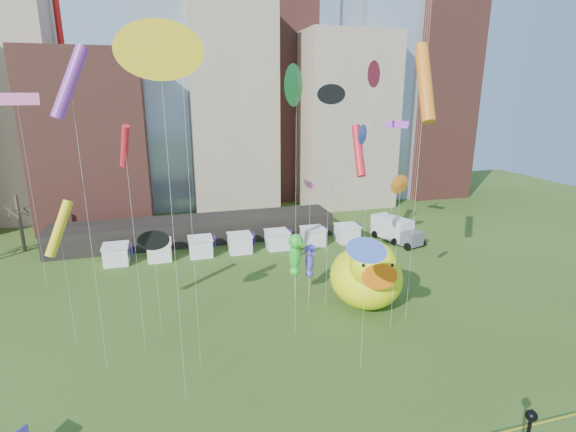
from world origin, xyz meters
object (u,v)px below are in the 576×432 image
object	(u,v)px
small_duck	(371,272)
seahorse_green	(295,252)
box_truck	(395,230)
seahorse_purple	(310,258)
big_duck	(367,274)

from	to	relation	value
small_duck	seahorse_green	world-z (taller)	seahorse_green
seahorse_green	box_truck	distance (m)	23.12
small_duck	seahorse_purple	size ratio (longest dim) A/B	0.78
big_duck	small_duck	size ratio (longest dim) A/B	2.47
big_duck	box_truck	distance (m)	20.85
small_duck	seahorse_purple	bearing A→B (deg)	-178.68
big_duck	seahorse_purple	world-z (taller)	big_duck
seahorse_purple	box_truck	distance (m)	20.82
big_duck	small_duck	xyz separation A→B (m)	(2.73, 4.46, -1.88)
seahorse_green	small_duck	bearing A→B (deg)	-12.88
small_duck	seahorse_purple	xyz separation A→B (m)	(-6.97, -0.10, 2.33)
small_duck	box_truck	world-z (taller)	box_truck
small_duck	seahorse_purple	distance (m)	7.35
small_duck	seahorse_green	bearing A→B (deg)	-172.02
small_duck	seahorse_purple	world-z (taller)	seahorse_purple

